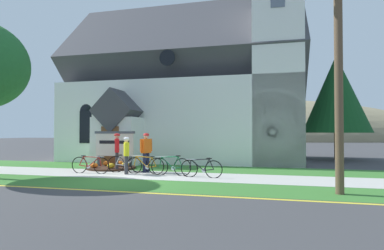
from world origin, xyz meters
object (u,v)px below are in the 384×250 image
at_px(cyclist_in_white_jersey, 117,149).
at_px(utility_pole, 335,20).
at_px(bicycle_white, 202,168).
at_px(bicycle_red, 145,165).
at_px(cyclist_in_blue_jersey, 126,153).
at_px(bicycle_blue, 171,166).
at_px(cyclist_in_green_jersey, 146,149).
at_px(bicycle_silver, 90,165).
at_px(roadside_conifer, 336,94).
at_px(church_sign, 115,144).
at_px(bicycle_black, 127,164).

distance_m(cyclist_in_white_jersey, utility_pole, 10.32).
bearing_deg(bicycle_white, bicycle_red, 169.92).
height_order(cyclist_in_blue_jersey, utility_pole, utility_pole).
xyz_separation_m(bicycle_blue, cyclist_in_green_jersey, (-1.40, 0.72, 0.65)).
relative_size(bicycle_silver, roadside_conifer, 0.26).
bearing_deg(bicycle_white, utility_pole, -27.00).
distance_m(church_sign, bicycle_black, 2.10).
xyz_separation_m(church_sign, roadside_conifer, (11.76, 8.11, 3.13)).
relative_size(church_sign, bicycle_blue, 1.22).
height_order(bicycle_black, utility_pole, utility_pole).
bearing_deg(bicycle_blue, bicycle_black, 166.86).
height_order(bicycle_blue, cyclist_in_green_jersey, cyclist_in_green_jersey).
xyz_separation_m(bicycle_black, utility_pole, (8.09, -3.08, 4.71)).
bearing_deg(cyclist_in_blue_jersey, utility_pole, -17.49).
xyz_separation_m(bicycle_silver, cyclist_in_white_jersey, (0.70, 1.12, 0.65)).
bearing_deg(church_sign, cyclist_in_green_jersey, -28.68).
bearing_deg(cyclist_in_blue_jersey, bicycle_black, 112.19).
relative_size(bicycle_black, utility_pole, 0.19).
bearing_deg(utility_pole, cyclist_in_green_jersey, 155.70).
distance_m(bicycle_black, cyclist_in_green_jersey, 1.06).
xyz_separation_m(bicycle_silver, cyclist_in_green_jersey, (2.25, 0.90, 0.66)).
relative_size(bicycle_silver, bicycle_white, 1.03).
bearing_deg(cyclist_in_white_jersey, bicycle_blue, -17.63).
height_order(bicycle_silver, cyclist_in_green_jersey, cyclist_in_green_jersey).
height_order(bicycle_black, cyclist_in_blue_jersey, cyclist_in_blue_jersey).
relative_size(cyclist_in_green_jersey, utility_pole, 0.19).
relative_size(bicycle_silver, cyclist_in_white_jersey, 1.02).
relative_size(bicycle_blue, roadside_conifer, 0.25).
distance_m(cyclist_in_green_jersey, roadside_conifer, 13.75).
relative_size(bicycle_white, cyclist_in_white_jersey, 0.99).
bearing_deg(cyclist_in_blue_jersey, church_sign, 128.76).
xyz_separation_m(church_sign, bicycle_white, (4.93, -2.17, -0.81)).
height_order(bicycle_black, bicycle_red, bicycle_black).
bearing_deg(bicycle_silver, cyclist_in_green_jersey, 21.90).
bearing_deg(bicycle_white, bicycle_blue, 169.00).
relative_size(cyclist_in_blue_jersey, cyclist_in_green_jersey, 0.91).
relative_size(cyclist_in_blue_jersey, roadside_conifer, 0.23).
xyz_separation_m(bicycle_white, roadside_conifer, (6.83, 10.28, 3.94)).
height_order(bicycle_blue, bicycle_black, bicycle_blue).
bearing_deg(cyclist_in_blue_jersey, bicycle_silver, -176.95).
distance_m(bicycle_black, utility_pole, 9.86).
relative_size(cyclist_in_blue_jersey, utility_pole, 0.17).
distance_m(bicycle_blue, bicycle_black, 2.28).
relative_size(bicycle_white, utility_pole, 0.19).
height_order(bicycle_red, utility_pole, utility_pole).
distance_m(church_sign, bicycle_blue, 4.13).
bearing_deg(bicycle_silver, bicycle_black, 26.24).
relative_size(bicycle_silver, cyclist_in_blue_jersey, 1.12).
height_order(church_sign, bicycle_red, church_sign).
relative_size(church_sign, bicycle_silver, 1.19).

